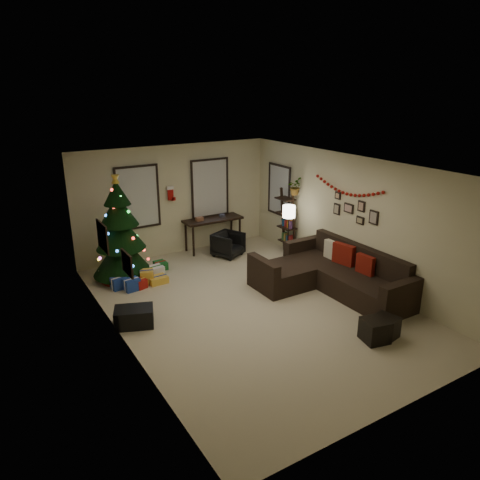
% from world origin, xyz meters
% --- Properties ---
extents(floor, '(7.00, 7.00, 0.00)m').
position_xyz_m(floor, '(0.00, 0.00, 0.00)').
color(floor, '#BCAF8E').
rests_on(floor, ground).
extents(ceiling, '(7.00, 7.00, 0.00)m').
position_xyz_m(ceiling, '(0.00, 0.00, 2.70)').
color(ceiling, white).
rests_on(ceiling, floor).
extents(wall_back, '(5.00, 0.00, 5.00)m').
position_xyz_m(wall_back, '(0.00, 3.50, 1.35)').
color(wall_back, beige).
rests_on(wall_back, floor).
extents(wall_front, '(5.00, 0.00, 5.00)m').
position_xyz_m(wall_front, '(0.00, -3.50, 1.35)').
color(wall_front, beige).
rests_on(wall_front, floor).
extents(wall_left, '(0.00, 7.00, 7.00)m').
position_xyz_m(wall_left, '(-2.50, 0.00, 1.35)').
color(wall_left, beige).
rests_on(wall_left, floor).
extents(wall_right, '(0.00, 7.00, 7.00)m').
position_xyz_m(wall_right, '(2.50, 0.00, 1.35)').
color(wall_right, beige).
rests_on(wall_right, floor).
extents(window_back_left, '(1.05, 0.06, 1.50)m').
position_xyz_m(window_back_left, '(-0.95, 3.47, 1.55)').
color(window_back_left, '#728CB2').
rests_on(window_back_left, wall_back).
extents(window_back_right, '(1.05, 0.06, 1.50)m').
position_xyz_m(window_back_right, '(0.95, 3.47, 1.55)').
color(window_back_right, '#728CB2').
rests_on(window_back_right, wall_back).
extents(window_right_wall, '(0.06, 0.90, 1.30)m').
position_xyz_m(window_right_wall, '(2.47, 2.55, 1.50)').
color(window_right_wall, '#728CB2').
rests_on(window_right_wall, wall_right).
extents(christmas_tree, '(1.28, 1.28, 2.38)m').
position_xyz_m(christmas_tree, '(-1.69, 2.59, 0.98)').
color(christmas_tree, black).
rests_on(christmas_tree, floor).
extents(presents, '(1.50, 1.10, 0.30)m').
position_xyz_m(presents, '(-1.46, 2.25, 0.11)').
color(presents, silver).
rests_on(presents, floor).
extents(sofa, '(2.07, 2.99, 0.91)m').
position_xyz_m(sofa, '(1.81, -0.21, 0.30)').
color(sofa, black).
rests_on(sofa, floor).
extents(pillow_red_a, '(0.13, 0.41, 0.40)m').
position_xyz_m(pillow_red_a, '(2.21, -0.74, 0.64)').
color(pillow_red_a, maroon).
rests_on(pillow_red_a, sofa).
extents(pillow_red_b, '(0.22, 0.51, 0.50)m').
position_xyz_m(pillow_red_b, '(2.21, -0.13, 0.64)').
color(pillow_red_b, maroon).
rests_on(pillow_red_b, sofa).
extents(pillow_cream, '(0.13, 0.44, 0.44)m').
position_xyz_m(pillow_cream, '(2.21, 0.21, 0.63)').
color(pillow_cream, beige).
rests_on(pillow_cream, sofa).
extents(ottoman_near, '(0.49, 0.49, 0.39)m').
position_xyz_m(ottoman_near, '(1.06, -2.12, 0.19)').
color(ottoman_near, black).
rests_on(ottoman_near, floor).
extents(ottoman_far, '(0.45, 0.45, 0.37)m').
position_xyz_m(ottoman_far, '(1.30, -2.13, 0.18)').
color(ottoman_far, black).
rests_on(ottoman_far, floor).
extents(desk, '(1.52, 0.54, 0.82)m').
position_xyz_m(desk, '(0.89, 3.22, 0.72)').
color(desk, black).
rests_on(desk, floor).
extents(desk_chair, '(0.77, 0.75, 0.61)m').
position_xyz_m(desk_chair, '(0.96, 2.57, 0.30)').
color(desk_chair, black).
rests_on(desk_chair, floor).
extents(bookshelf, '(0.30, 0.49, 1.66)m').
position_xyz_m(bookshelf, '(2.30, 1.95, 0.81)').
color(bookshelf, black).
rests_on(bookshelf, floor).
extents(potted_plant, '(0.60, 0.61, 0.51)m').
position_xyz_m(potted_plant, '(2.30, 1.73, 1.82)').
color(potted_plant, '#4C4C4C').
rests_on(potted_plant, bookshelf).
extents(floor_lamp, '(0.30, 0.30, 1.40)m').
position_xyz_m(floor_lamp, '(1.95, 1.46, 1.17)').
color(floor_lamp, black).
rests_on(floor_lamp, floor).
extents(art_map, '(0.04, 0.60, 0.50)m').
position_xyz_m(art_map, '(-2.48, 0.88, 1.59)').
color(art_map, black).
rests_on(art_map, wall_left).
extents(art_abstract, '(0.04, 0.45, 0.35)m').
position_xyz_m(art_abstract, '(-2.48, -0.41, 1.54)').
color(art_abstract, black).
rests_on(art_abstract, wall_left).
extents(gallery, '(0.03, 1.25, 0.54)m').
position_xyz_m(gallery, '(2.48, -0.07, 1.57)').
color(gallery, black).
rests_on(gallery, wall_right).
extents(garland, '(0.08, 1.90, 0.30)m').
position_xyz_m(garland, '(2.45, 0.16, 2.00)').
color(garland, '#A5140C').
rests_on(garland, wall_right).
extents(stocking_left, '(0.20, 0.05, 0.36)m').
position_xyz_m(stocking_left, '(-0.14, 3.41, 1.56)').
color(stocking_left, '#990F0C').
rests_on(stocking_left, wall_back).
extents(stocking_right, '(0.20, 0.05, 0.36)m').
position_xyz_m(stocking_right, '(0.19, 3.53, 1.42)').
color(stocking_right, '#990F0C').
rests_on(stocking_right, wall_back).
extents(storage_bin, '(0.78, 0.66, 0.33)m').
position_xyz_m(storage_bin, '(-2.18, 0.45, 0.17)').
color(storage_bin, black).
rests_on(storage_bin, floor).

